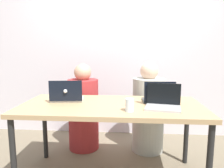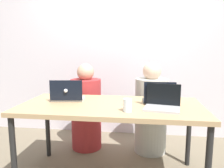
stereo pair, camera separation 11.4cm
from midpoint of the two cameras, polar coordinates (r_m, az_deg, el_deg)
back_wall at (r=3.21m, az=0.59°, el=10.04°), size 4.50×0.10×2.62m
desk at (r=2.07m, az=-1.76°, el=-7.02°), size 1.69×0.79×0.74m
person_on_left at (r=2.79m, az=-8.63°, el=-7.15°), size 0.47×0.47×1.08m
person_on_right at (r=2.72m, az=8.24°, el=-7.28°), size 0.42×0.42×1.11m
laptop_back_left at (r=2.22m, az=-13.15°, el=-3.20°), size 0.34×0.27×0.22m
laptop_back_right at (r=2.14m, az=10.49°, el=-3.57°), size 0.30×0.26×0.21m
laptop_front_right at (r=1.95m, az=11.58°, el=-4.86°), size 0.33×0.27×0.21m
water_glass_right at (r=1.81m, az=2.81°, el=-5.74°), size 0.07×0.07×0.11m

